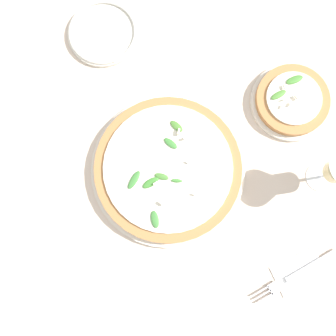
{
  "coord_description": "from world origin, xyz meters",
  "views": [
    {
      "loc": [
        0.1,
        0.11,
        0.91
      ],
      "look_at": [
        0.02,
        -0.02,
        0.03
      ],
      "focal_mm": 42.0,
      "sensor_mm": 36.0,
      "label": 1
    }
  ],
  "objects_px": {
    "pizza_personal_side": "(292,101)",
    "side_plate_white": "(103,33)",
    "pizza_arugula_main": "(168,169)",
    "fork": "(297,274)"
  },
  "relations": [
    {
      "from": "fork",
      "to": "side_plate_white",
      "type": "height_order",
      "value": "side_plate_white"
    },
    {
      "from": "pizza_personal_side",
      "to": "side_plate_white",
      "type": "height_order",
      "value": "pizza_personal_side"
    },
    {
      "from": "fork",
      "to": "side_plate_white",
      "type": "xyz_separation_m",
      "value": [
        0.06,
        -0.73,
        0.0
      ]
    },
    {
      "from": "pizza_personal_side",
      "to": "side_plate_white",
      "type": "xyz_separation_m",
      "value": [
        0.28,
        -0.4,
        -0.01
      ]
    },
    {
      "from": "pizza_arugula_main",
      "to": "pizza_personal_side",
      "type": "relative_size",
      "value": 1.85
    },
    {
      "from": "pizza_personal_side",
      "to": "pizza_arugula_main",
      "type": "bearing_deg",
      "value": -4.01
    },
    {
      "from": "side_plate_white",
      "to": "pizza_personal_side",
      "type": "bearing_deg",
      "value": 125.54
    },
    {
      "from": "fork",
      "to": "side_plate_white",
      "type": "distance_m",
      "value": 0.73
    },
    {
      "from": "pizza_arugula_main",
      "to": "side_plate_white",
      "type": "bearing_deg",
      "value": -98.04
    },
    {
      "from": "pizza_personal_side",
      "to": "fork",
      "type": "bearing_deg",
      "value": 55.79
    }
  ]
}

